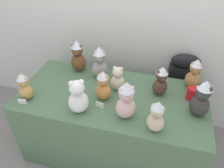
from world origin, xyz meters
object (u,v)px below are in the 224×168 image
(display_table, at_px, (112,124))
(teddy_bear_snow, at_px, (78,98))
(teddy_bear_ginger, at_px, (103,86))
(party_cup_red, at_px, (191,93))
(teddy_bear_cream, at_px, (118,79))
(instrument_case, at_px, (178,92))
(teddy_bear_charcoal, at_px, (201,99))
(teddy_bear_chestnut, at_px, (78,56))
(teddy_bear_ash, at_px, (100,63))
(teddy_bear_cocoa, at_px, (161,81))
(teddy_bear_caramel, at_px, (194,74))
(teddy_bear_sand, at_px, (156,117))
(teddy_bear_honey, at_px, (25,87))
(teddy_bear_blush, at_px, (126,101))

(display_table, height_order, teddy_bear_snow, teddy_bear_snow)
(teddy_bear_ginger, distance_m, party_cup_red, 0.74)
(display_table, relative_size, teddy_bear_cream, 6.85)
(instrument_case, bearing_deg, teddy_bear_snow, -137.58)
(display_table, xyz_separation_m, instrument_case, (0.59, 0.52, 0.11))
(instrument_case, distance_m, teddy_bear_charcoal, 0.72)
(instrument_case, xyz_separation_m, teddy_bear_chestnut, (-1.01, -0.24, 0.42))
(teddy_bear_ginger, bearing_deg, display_table, 58.43)
(teddy_bear_snow, height_order, party_cup_red, teddy_bear_snow)
(teddy_bear_ash, height_order, teddy_bear_snow, teddy_bear_ash)
(teddy_bear_cream, distance_m, teddy_bear_cocoa, 0.37)
(instrument_case, height_order, teddy_bear_cream, teddy_bear_cream)
(teddy_bear_caramel, bearing_deg, teddy_bear_sand, -105.50)
(teddy_bear_chestnut, height_order, party_cup_red, teddy_bear_chestnut)
(instrument_case, relative_size, teddy_bear_snow, 3.10)
(teddy_bear_caramel, relative_size, teddy_bear_honey, 1.14)
(teddy_bear_chestnut, height_order, teddy_bear_honey, teddy_bear_chestnut)
(teddy_bear_charcoal, height_order, party_cup_red, teddy_bear_charcoal)
(teddy_bear_charcoal, xyz_separation_m, party_cup_red, (-0.04, 0.18, -0.10))
(teddy_bear_chestnut, relative_size, teddy_bear_charcoal, 1.00)
(display_table, relative_size, party_cup_red, 14.82)
(party_cup_red, bearing_deg, teddy_bear_snow, -155.39)
(instrument_case, relative_size, teddy_bear_caramel, 3.23)
(teddy_bear_blush, distance_m, teddy_bear_ginger, 0.27)
(teddy_bear_caramel, height_order, teddy_bear_ginger, teddy_bear_caramel)
(teddy_bear_snow, distance_m, party_cup_red, 0.94)
(teddy_bear_ash, distance_m, teddy_bear_honey, 0.68)
(teddy_bear_cocoa, bearing_deg, teddy_bear_chestnut, 143.49)
(teddy_bear_blush, height_order, teddy_bear_ash, teddy_bear_blush)
(instrument_case, bearing_deg, teddy_bear_chestnut, -169.01)
(teddy_bear_ash, distance_m, teddy_bear_ginger, 0.32)
(teddy_bear_cream, relative_size, teddy_bear_ginger, 0.85)
(teddy_bear_caramel, xyz_separation_m, party_cup_red, (-0.01, -0.16, -0.09))
(teddy_bear_sand, bearing_deg, teddy_bear_snow, -173.05)
(instrument_case, bearing_deg, teddy_bear_sand, -105.93)
(teddy_bear_chestnut, bearing_deg, teddy_bear_cream, -26.91)
(teddy_bear_blush, distance_m, teddy_bear_charcoal, 0.56)
(instrument_case, xyz_separation_m, teddy_bear_charcoal, (0.10, -0.57, 0.42))
(teddy_bear_sand, bearing_deg, instrument_case, 86.61)
(display_table, distance_m, teddy_bear_caramel, 0.89)
(teddy_bear_chestnut, bearing_deg, teddy_bear_snow, -70.87)
(teddy_bear_cocoa, bearing_deg, teddy_bear_sand, -114.11)
(teddy_bear_cocoa, bearing_deg, display_table, 172.01)
(teddy_bear_cream, bearing_deg, teddy_bear_honey, -158.93)
(teddy_bear_blush, distance_m, party_cup_red, 0.61)
(teddy_bear_ginger, bearing_deg, instrument_case, 51.35)
(teddy_bear_caramel, height_order, teddy_bear_sand, teddy_bear_caramel)
(teddy_bear_caramel, xyz_separation_m, teddy_bear_charcoal, (0.04, -0.35, 0.02))
(teddy_bear_cocoa, distance_m, teddy_bear_charcoal, 0.35)
(teddy_bear_cream, bearing_deg, teddy_bear_sand, -49.03)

